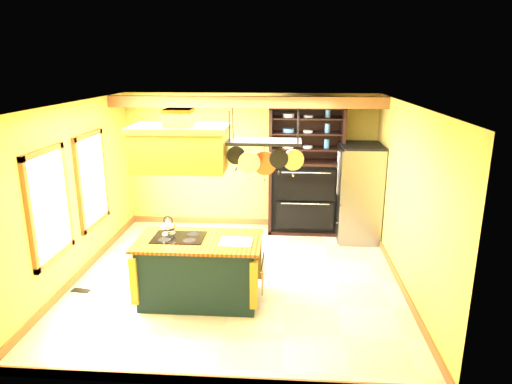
# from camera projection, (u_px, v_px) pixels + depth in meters

# --- Properties ---
(floor) EXTENTS (5.00, 5.00, 0.00)m
(floor) POSITION_uv_depth(u_px,v_px,m) (238.00, 278.00, 7.17)
(floor) COLOR beige
(floor) RESTS_ON ground
(ceiling) EXTENTS (5.00, 5.00, 0.00)m
(ceiling) POSITION_uv_depth(u_px,v_px,m) (235.00, 104.00, 6.43)
(ceiling) COLOR white
(ceiling) RESTS_ON wall_back
(wall_back) EXTENTS (5.00, 0.02, 2.70)m
(wall_back) POSITION_uv_depth(u_px,v_px,m) (250.00, 161.00, 9.20)
(wall_back) COLOR gold
(wall_back) RESTS_ON floor
(wall_front) EXTENTS (5.00, 0.02, 2.70)m
(wall_front) POSITION_uv_depth(u_px,v_px,m) (208.00, 269.00, 4.40)
(wall_front) COLOR gold
(wall_front) RESTS_ON floor
(wall_left) EXTENTS (0.02, 5.00, 2.70)m
(wall_left) POSITION_uv_depth(u_px,v_px,m) (74.00, 193.00, 6.97)
(wall_left) COLOR gold
(wall_left) RESTS_ON floor
(wall_right) EXTENTS (0.02, 5.00, 2.70)m
(wall_right) POSITION_uv_depth(u_px,v_px,m) (407.00, 199.00, 6.64)
(wall_right) COLOR gold
(wall_right) RESTS_ON floor
(ceiling_beam) EXTENTS (5.00, 0.15, 0.20)m
(ceiling_beam) POSITION_uv_depth(u_px,v_px,m) (246.00, 102.00, 8.09)
(ceiling_beam) COLOR brown
(ceiling_beam) RESTS_ON ceiling
(window_near) EXTENTS (0.06, 1.06, 1.56)m
(window_near) POSITION_uv_depth(u_px,v_px,m) (50.00, 205.00, 6.18)
(window_near) COLOR brown
(window_near) RESTS_ON wall_left
(window_far) EXTENTS (0.06, 1.06, 1.56)m
(window_far) POSITION_uv_depth(u_px,v_px,m) (92.00, 180.00, 7.53)
(window_far) COLOR brown
(window_far) RESTS_ON wall_left
(kitchen_island) EXTENTS (1.73, 0.96, 1.11)m
(kitchen_island) POSITION_uv_depth(u_px,v_px,m) (200.00, 269.00, 6.40)
(kitchen_island) COLOR black
(kitchen_island) RESTS_ON floor
(range_hood) EXTENTS (1.27, 0.72, 0.80)m
(range_hood) POSITION_uv_depth(u_px,v_px,m) (180.00, 146.00, 5.93)
(range_hood) COLOR #CB8632
(range_hood) RESTS_ON ceiling
(pot_rack) EXTENTS (1.02, 0.47, 0.87)m
(pot_rack) POSITION_uv_depth(u_px,v_px,m) (265.00, 150.00, 5.88)
(pot_rack) COLOR black
(pot_rack) RESTS_ON ceiling
(refrigerator) EXTENTS (0.77, 0.91, 1.79)m
(refrigerator) POSITION_uv_depth(u_px,v_px,m) (358.00, 195.00, 8.58)
(refrigerator) COLOR gray
(refrigerator) RESTS_ON floor
(hutch) EXTENTS (1.42, 0.64, 2.50)m
(hutch) POSITION_uv_depth(u_px,v_px,m) (305.00, 185.00, 8.98)
(hutch) COLOR black
(hutch) RESTS_ON floor
(floor_register) EXTENTS (0.29, 0.16, 0.01)m
(floor_register) POSITION_uv_depth(u_px,v_px,m) (81.00, 290.00, 6.77)
(floor_register) COLOR black
(floor_register) RESTS_ON floor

